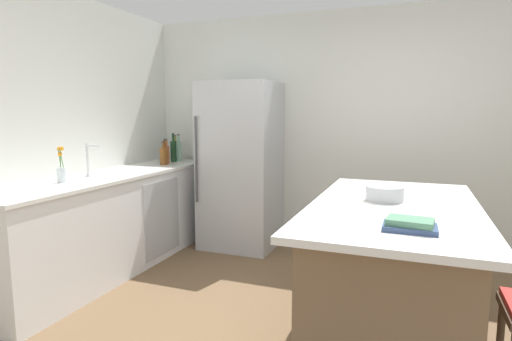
# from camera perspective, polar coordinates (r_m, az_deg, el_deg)

# --- Properties ---
(wall_rear) EXTENTS (6.00, 0.10, 2.60)m
(wall_rear) POSITION_cam_1_polar(r_m,az_deg,el_deg) (4.69, 13.62, 5.21)
(wall_rear) COLOR silver
(wall_rear) RESTS_ON ground_plane
(wall_left) EXTENTS (0.10, 6.00, 2.60)m
(wall_left) POSITION_cam_1_polar(r_m,az_deg,el_deg) (3.89, -30.94, 3.83)
(wall_left) COLOR silver
(wall_left) RESTS_ON ground_plane
(counter_run_left) EXTENTS (0.68, 2.73, 0.93)m
(counter_run_left) POSITION_cam_1_polar(r_m,az_deg,el_deg) (4.26, -18.97, -6.61)
(counter_run_left) COLOR white
(counter_run_left) RESTS_ON ground_plane
(kitchen_island) EXTENTS (1.02, 1.90, 0.92)m
(kitchen_island) POSITION_cam_1_polar(r_m,az_deg,el_deg) (2.93, 18.09, -13.14)
(kitchen_island) COLOR #7A6047
(kitchen_island) RESTS_ON ground_plane
(refrigerator) EXTENTS (0.80, 0.74, 1.84)m
(refrigerator) POSITION_cam_1_polar(r_m,az_deg,el_deg) (4.65, -2.09, 0.67)
(refrigerator) COLOR #B7BABF
(refrigerator) RESTS_ON ground_plane
(sink_faucet) EXTENTS (0.15, 0.05, 0.30)m
(sink_faucet) POSITION_cam_1_polar(r_m,az_deg,el_deg) (4.01, -22.01, 1.39)
(sink_faucet) COLOR silver
(sink_faucet) RESTS_ON counter_run_left
(flower_vase) EXTENTS (0.08, 0.08, 0.30)m
(flower_vase) POSITION_cam_1_polar(r_m,az_deg,el_deg) (3.78, -25.16, -0.04)
(flower_vase) COLOR silver
(flower_vase) RESTS_ON counter_run_left
(olive_oil_bottle) EXTENTS (0.06, 0.06, 0.31)m
(olive_oil_bottle) POSITION_cam_1_polar(r_m,az_deg,el_deg) (5.20, -10.97, 2.76)
(olive_oil_bottle) COLOR olive
(olive_oil_bottle) RESTS_ON counter_run_left
(gin_bottle) EXTENTS (0.07, 0.07, 0.32)m
(gin_bottle) POSITION_cam_1_polar(r_m,az_deg,el_deg) (5.07, -10.59, 2.74)
(gin_bottle) COLOR #8CB79E
(gin_bottle) RESTS_ON counter_run_left
(wine_bottle) EXTENTS (0.07, 0.07, 0.34)m
(wine_bottle) POSITION_cam_1_polar(r_m,az_deg,el_deg) (4.99, -11.27, 2.69)
(wine_bottle) COLOR #19381E
(wine_bottle) RESTS_ON counter_run_left
(syrup_bottle) EXTENTS (0.06, 0.06, 0.28)m
(syrup_bottle) POSITION_cam_1_polar(r_m,az_deg,el_deg) (4.94, -12.37, 2.33)
(syrup_bottle) COLOR #5B3319
(syrup_bottle) RESTS_ON counter_run_left
(vinegar_bottle) EXTENTS (0.06, 0.06, 0.28)m
(vinegar_bottle) POSITION_cam_1_polar(r_m,az_deg,el_deg) (4.82, -12.15, 2.19)
(vinegar_bottle) COLOR #994C23
(vinegar_bottle) RESTS_ON counter_run_left
(whiskey_bottle) EXTENTS (0.08, 0.08, 0.26)m
(whiskey_bottle) POSITION_cam_1_polar(r_m,az_deg,el_deg) (4.74, -12.59, 2.00)
(whiskey_bottle) COLOR brown
(whiskey_bottle) RESTS_ON counter_run_left
(cookbook_stack) EXTENTS (0.26, 0.18, 0.06)m
(cookbook_stack) POSITION_cam_1_polar(r_m,az_deg,el_deg) (2.21, 20.39, -7.01)
(cookbook_stack) COLOR #334770
(cookbook_stack) RESTS_ON kitchen_island
(mixing_bowl) EXTENTS (0.25, 0.25, 0.10)m
(mixing_bowl) POSITION_cam_1_polar(r_m,az_deg,el_deg) (2.88, 17.25, -3.03)
(mixing_bowl) COLOR #B2B5BA
(mixing_bowl) RESTS_ON kitchen_island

